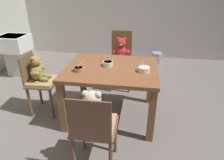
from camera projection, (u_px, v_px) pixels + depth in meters
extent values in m
cube|color=slate|center=(111.00, 116.00, 2.86)|extent=(5.20, 5.20, 0.04)
cube|color=brown|center=(111.00, 69.00, 2.54)|extent=(1.15, 0.95, 0.04)
cube|color=brown|center=(63.00, 108.00, 2.40)|extent=(0.08, 0.08, 0.68)
cube|color=brown|center=(151.00, 116.00, 2.26)|extent=(0.08, 0.08, 0.68)
cube|color=brown|center=(83.00, 78.00, 3.15)|extent=(0.08, 0.08, 0.68)
cube|color=brown|center=(150.00, 82.00, 3.00)|extent=(0.08, 0.08, 0.68)
cube|color=brown|center=(121.00, 63.00, 3.38)|extent=(0.39, 0.41, 0.02)
cube|color=brown|center=(122.00, 45.00, 3.44)|extent=(0.34, 0.03, 0.49)
cylinder|color=brown|center=(110.00, 79.00, 3.36)|extent=(0.04, 0.04, 0.45)
cylinder|color=brown|center=(129.00, 80.00, 3.33)|extent=(0.04, 0.04, 0.45)
cylinder|color=brown|center=(112.00, 71.00, 3.65)|extent=(0.04, 0.04, 0.45)
cylinder|color=brown|center=(130.00, 72.00, 3.62)|extent=(0.04, 0.04, 0.45)
cube|color=tan|center=(121.00, 61.00, 3.37)|extent=(0.36, 0.37, 0.04)
ellipsoid|color=red|center=(121.00, 53.00, 3.37)|extent=(0.21, 0.18, 0.23)
ellipsoid|color=#C5C98F|center=(121.00, 54.00, 3.33)|extent=(0.11, 0.06, 0.14)
sphere|color=red|center=(121.00, 43.00, 3.29)|extent=(0.15, 0.15, 0.15)
ellipsoid|color=#C5C98F|center=(121.00, 44.00, 3.24)|extent=(0.06, 0.06, 0.05)
sphere|color=red|center=(118.00, 39.00, 3.28)|extent=(0.06, 0.06, 0.06)
sphere|color=red|center=(125.00, 39.00, 3.27)|extent=(0.06, 0.06, 0.06)
ellipsoid|color=red|center=(114.00, 51.00, 3.35)|extent=(0.07, 0.13, 0.06)
ellipsoid|color=red|center=(128.00, 52.00, 3.33)|extent=(0.07, 0.13, 0.06)
ellipsoid|color=red|center=(117.00, 59.00, 3.31)|extent=(0.08, 0.15, 0.07)
ellipsoid|color=red|center=(124.00, 60.00, 3.30)|extent=(0.08, 0.15, 0.07)
cube|color=brown|center=(43.00, 83.00, 2.74)|extent=(0.39, 0.40, 0.02)
cube|color=brown|center=(28.00, 68.00, 2.67)|extent=(0.03, 0.35, 0.39)
cylinder|color=brown|center=(52.00, 104.00, 2.69)|extent=(0.04, 0.04, 0.45)
cylinder|color=brown|center=(60.00, 92.00, 2.97)|extent=(0.04, 0.04, 0.45)
cylinder|color=brown|center=(30.00, 103.00, 2.72)|extent=(0.04, 0.04, 0.45)
cylinder|color=brown|center=(40.00, 91.00, 3.00)|extent=(0.04, 0.04, 0.45)
cube|color=tan|center=(43.00, 81.00, 2.73)|extent=(0.35, 0.36, 0.04)
ellipsoid|color=olive|center=(37.00, 72.00, 2.68)|extent=(0.16, 0.19, 0.21)
ellipsoid|color=beige|center=(40.00, 73.00, 2.68)|extent=(0.06, 0.10, 0.13)
sphere|color=olive|center=(35.00, 61.00, 2.61)|extent=(0.14, 0.14, 0.14)
ellipsoid|color=beige|center=(39.00, 62.00, 2.61)|extent=(0.05, 0.06, 0.04)
sphere|color=olive|center=(32.00, 59.00, 2.55)|extent=(0.05, 0.05, 0.05)
sphere|color=olive|center=(36.00, 56.00, 2.63)|extent=(0.05, 0.05, 0.05)
ellipsoid|color=olive|center=(34.00, 74.00, 2.58)|extent=(0.12, 0.06, 0.06)
ellipsoid|color=olive|center=(41.00, 67.00, 2.76)|extent=(0.12, 0.06, 0.06)
ellipsoid|color=olive|center=(44.00, 79.00, 2.66)|extent=(0.14, 0.07, 0.06)
ellipsoid|color=olive|center=(47.00, 76.00, 2.75)|extent=(0.14, 0.07, 0.06)
cube|color=brown|center=(95.00, 127.00, 1.92)|extent=(0.41, 0.39, 0.02)
cube|color=brown|center=(89.00, 121.00, 1.66)|extent=(0.38, 0.02, 0.39)
cylinder|color=brown|center=(115.00, 136.00, 2.14)|extent=(0.04, 0.04, 0.45)
cylinder|color=brown|center=(83.00, 132.00, 2.19)|extent=(0.04, 0.04, 0.45)
cylinder|color=brown|center=(111.00, 160.00, 1.85)|extent=(0.04, 0.04, 0.45)
cylinder|color=brown|center=(74.00, 156.00, 1.90)|extent=(0.04, 0.04, 0.45)
cube|color=tan|center=(95.00, 124.00, 1.90)|extent=(0.38, 0.36, 0.04)
ellipsoid|color=beige|center=(93.00, 117.00, 1.79)|extent=(0.20, 0.17, 0.23)
ellipsoid|color=#C6C78C|center=(94.00, 115.00, 1.84)|extent=(0.11, 0.06, 0.14)
sphere|color=beige|center=(92.00, 100.00, 1.72)|extent=(0.16, 0.16, 0.16)
ellipsoid|color=#C6C78C|center=(94.00, 98.00, 1.77)|extent=(0.06, 0.06, 0.05)
sphere|color=beige|center=(98.00, 95.00, 1.67)|extent=(0.06, 0.06, 0.06)
sphere|color=beige|center=(85.00, 94.00, 1.69)|extent=(0.06, 0.06, 0.06)
ellipsoid|color=beige|center=(106.00, 114.00, 1.78)|extent=(0.06, 0.13, 0.06)
ellipsoid|color=beige|center=(81.00, 112.00, 1.81)|extent=(0.06, 0.13, 0.06)
ellipsoid|color=beige|center=(102.00, 117.00, 1.92)|extent=(0.07, 0.15, 0.07)
ellipsoid|color=beige|center=(90.00, 116.00, 1.93)|extent=(0.07, 0.15, 0.07)
cylinder|color=#BA7449|center=(79.00, 69.00, 2.42)|extent=(0.12, 0.12, 0.05)
cylinder|color=#BA7449|center=(79.00, 71.00, 2.43)|extent=(0.07, 0.07, 0.01)
cylinder|color=beige|center=(78.00, 68.00, 2.41)|extent=(0.10, 0.10, 0.01)
cylinder|color=#BCBCC1|center=(80.00, 64.00, 2.42)|extent=(0.05, 0.08, 0.06)
ellipsoid|color=#BCBCC1|center=(78.00, 68.00, 2.41)|extent=(0.03, 0.04, 0.01)
cylinder|color=beige|center=(108.00, 64.00, 2.56)|extent=(0.13, 0.13, 0.06)
cylinder|color=beige|center=(108.00, 66.00, 2.57)|extent=(0.07, 0.07, 0.01)
cylinder|color=beige|center=(108.00, 62.00, 2.55)|extent=(0.11, 0.11, 0.01)
cylinder|color=#BCBCC1|center=(110.00, 60.00, 2.52)|extent=(0.08, 0.04, 0.07)
ellipsoid|color=#BCBCC1|center=(107.00, 62.00, 2.55)|extent=(0.04, 0.03, 0.01)
cylinder|color=white|center=(144.00, 69.00, 2.40)|extent=(0.14, 0.14, 0.06)
cylinder|color=white|center=(144.00, 71.00, 2.41)|extent=(0.07, 0.07, 0.01)
cylinder|color=beige|center=(144.00, 67.00, 2.39)|extent=(0.11, 0.11, 0.01)
cylinder|color=#BCBCC1|center=(143.00, 64.00, 2.39)|extent=(0.06, 0.08, 0.07)
ellipsoid|color=#BCBCC1|center=(145.00, 68.00, 2.38)|extent=(0.04, 0.04, 0.01)
cube|color=#B7B2A8|center=(18.00, 62.00, 3.99)|extent=(0.31, 0.30, 0.49)
cube|color=white|center=(13.00, 43.00, 3.81)|extent=(0.52, 0.49, 0.29)
cube|color=#38383D|center=(12.00, 38.00, 3.77)|extent=(0.42, 0.39, 0.08)
cylinder|color=#93969B|center=(157.00, 58.00, 4.61)|extent=(0.23, 0.23, 0.23)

